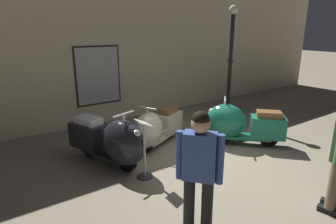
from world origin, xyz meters
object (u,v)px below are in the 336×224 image
at_px(scooter_0, 112,141).
at_px(visitor_0, 199,168).
at_px(lamppost, 230,65).
at_px(scooter_2, 238,124).
at_px(scooter_1, 155,128).
at_px(info_stanchion, 145,154).

xyz_separation_m(scooter_0, visitor_0, (0.04, -2.45, 0.46)).
height_order(scooter_0, lamppost, lamppost).
height_order(scooter_2, lamppost, lamppost).
relative_size(lamppost, visitor_0, 1.88).
height_order(scooter_1, visitor_0, visitor_0).
relative_size(lamppost, info_stanchion, 2.92).
xyz_separation_m(lamppost, visitor_0, (-4.00, -3.30, -0.61)).
bearing_deg(info_stanchion, scooter_1, 49.92).
bearing_deg(scooter_2, scooter_1, 16.62).
relative_size(scooter_1, scooter_2, 1.05).
relative_size(scooter_0, visitor_0, 1.13).
relative_size(scooter_0, scooter_1, 1.13).
xyz_separation_m(scooter_0, info_stanchion, (0.28, -0.74, -0.06)).
bearing_deg(scooter_1, scooter_0, -10.91).
xyz_separation_m(visitor_0, info_stanchion, (0.23, 1.71, -0.53)).
bearing_deg(visitor_0, info_stanchion, 42.06).
bearing_deg(scooter_1, lamppost, 165.81).
relative_size(scooter_1, lamppost, 0.53).
xyz_separation_m(scooter_0, scooter_2, (2.80, -0.64, -0.02)).
distance_m(scooter_1, info_stanchion, 1.35).
relative_size(scooter_1, info_stanchion, 1.56).
distance_m(scooter_1, visitor_0, 3.00).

